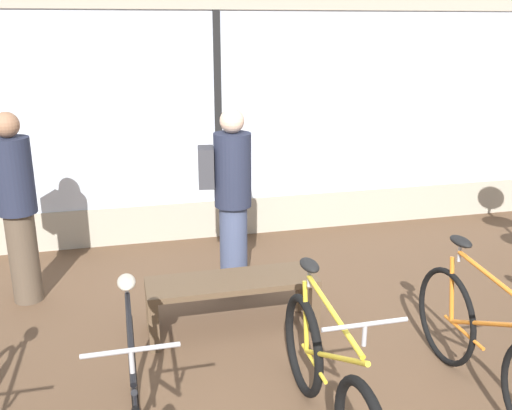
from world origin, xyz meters
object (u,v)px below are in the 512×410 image
(bicycle_left, at_px, (135,403))
(bicycle_center, at_px, (328,382))
(customer_near_rack, at_px, (16,202))
(bicycle_right, at_px, (488,347))
(display_bench, at_px, (232,288))
(customer_by_window, at_px, (231,196))

(bicycle_left, bearing_deg, bicycle_center, -3.79)
(bicycle_left, height_order, customer_near_rack, customer_near_rack)
(bicycle_left, distance_m, bicycle_right, 2.30)
(bicycle_left, bearing_deg, customer_near_rack, 111.19)
(bicycle_center, relative_size, bicycle_right, 0.95)
(bicycle_right, distance_m, display_bench, 1.98)
(customer_near_rack, bearing_deg, bicycle_center, -49.57)
(display_bench, height_order, customer_near_rack, customer_near_rack)
(bicycle_right, height_order, display_bench, bicycle_right)
(bicycle_left, height_order, bicycle_right, bicycle_right)
(bicycle_center, bearing_deg, customer_by_window, 94.25)
(customer_near_rack, bearing_deg, customer_by_window, -7.80)
(bicycle_left, xyz_separation_m, bicycle_center, (1.15, -0.08, 0.00))
(customer_by_window, bearing_deg, bicycle_center, -85.75)
(bicycle_center, bearing_deg, bicycle_right, 3.93)
(bicycle_left, xyz_separation_m, display_bench, (0.84, 1.33, -0.00))
(bicycle_center, height_order, customer_near_rack, customer_near_rack)
(display_bench, relative_size, customer_near_rack, 0.80)
(bicycle_left, relative_size, display_bench, 1.18)
(bicycle_right, height_order, customer_near_rack, customer_near_rack)
(display_bench, bearing_deg, bicycle_center, -77.72)
(display_bench, distance_m, customer_near_rack, 2.09)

